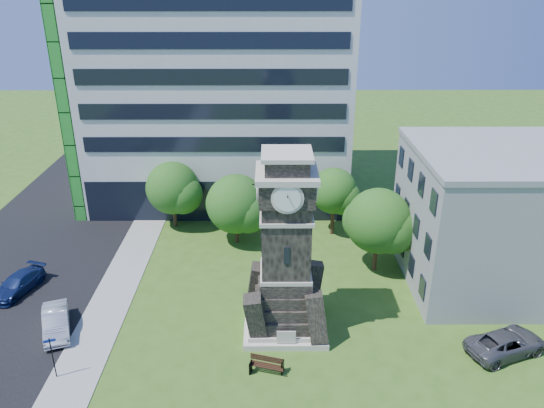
{
  "coord_description": "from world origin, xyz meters",
  "views": [
    {
      "loc": [
        1.99,
        -27.42,
        21.79
      ],
      "look_at": [
        2.14,
        5.56,
        7.36
      ],
      "focal_mm": 35.0,
      "sensor_mm": 36.0,
      "label": 1
    }
  ],
  "objects_px": {
    "clock_tower": "(286,257)",
    "car_street_north": "(18,284)",
    "park_bench": "(267,364)",
    "car_east_lot": "(506,343)",
    "street_sign": "(52,353)",
    "car_street_mid": "(56,322)"
  },
  "relations": [
    {
      "from": "clock_tower",
      "to": "car_east_lot",
      "type": "relative_size",
      "value": 2.36
    },
    {
      "from": "clock_tower",
      "to": "park_bench",
      "type": "xyz_separation_m",
      "value": [
        -1.21,
        -4.53,
        -4.73
      ]
    },
    {
      "from": "car_street_mid",
      "to": "street_sign",
      "type": "height_order",
      "value": "street_sign"
    },
    {
      "from": "clock_tower",
      "to": "car_street_north",
      "type": "bearing_deg",
      "value": 168.0
    },
    {
      "from": "car_street_north",
      "to": "park_bench",
      "type": "relative_size",
      "value": 2.32
    },
    {
      "from": "clock_tower",
      "to": "car_street_mid",
      "type": "bearing_deg",
      "value": -177.77
    },
    {
      "from": "car_east_lot",
      "to": "street_sign",
      "type": "height_order",
      "value": "street_sign"
    },
    {
      "from": "car_east_lot",
      "to": "park_bench",
      "type": "bearing_deg",
      "value": 74.91
    },
    {
      "from": "car_street_mid",
      "to": "car_street_north",
      "type": "bearing_deg",
      "value": 112.83
    },
    {
      "from": "clock_tower",
      "to": "street_sign",
      "type": "bearing_deg",
      "value": -159.86
    },
    {
      "from": "car_east_lot",
      "to": "park_bench",
      "type": "height_order",
      "value": "car_east_lot"
    },
    {
      "from": "street_sign",
      "to": "car_east_lot",
      "type": "bearing_deg",
      "value": -16.23
    },
    {
      "from": "clock_tower",
      "to": "park_bench",
      "type": "distance_m",
      "value": 6.66
    },
    {
      "from": "car_street_north",
      "to": "car_east_lot",
      "type": "bearing_deg",
      "value": 5.38
    },
    {
      "from": "car_street_north",
      "to": "car_east_lot",
      "type": "distance_m",
      "value": 34.07
    },
    {
      "from": "car_street_north",
      "to": "car_street_mid",
      "type": "bearing_deg",
      "value": -28.78
    },
    {
      "from": "car_street_north",
      "to": "park_bench",
      "type": "distance_m",
      "value": 20.43
    },
    {
      "from": "clock_tower",
      "to": "park_bench",
      "type": "relative_size",
      "value": 6.1
    },
    {
      "from": "car_street_mid",
      "to": "park_bench",
      "type": "relative_size",
      "value": 2.25
    },
    {
      "from": "car_east_lot",
      "to": "park_bench",
      "type": "xyz_separation_m",
      "value": [
        -14.86,
        -1.69,
        -0.17
      ]
    },
    {
      "from": "car_east_lot",
      "to": "car_street_north",
      "type": "bearing_deg",
      "value": 56.54
    },
    {
      "from": "clock_tower",
      "to": "car_east_lot",
      "type": "xyz_separation_m",
      "value": [
        13.65,
        -2.84,
        -4.56
      ]
    }
  ]
}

